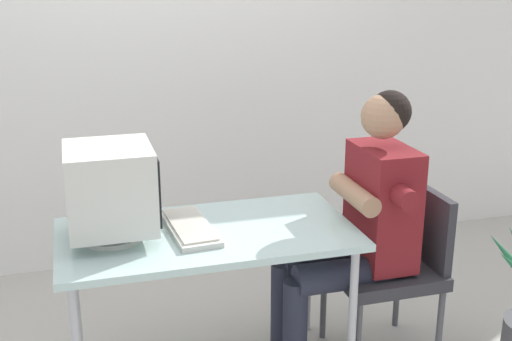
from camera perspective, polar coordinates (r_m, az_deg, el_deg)
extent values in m
cube|color=silver|center=(4.02, -4.49, 13.17)|extent=(8.00, 0.10, 3.00)
cylinder|color=#B7B7BC|center=(2.89, 8.37, -12.92)|extent=(0.04, 0.04, 0.69)
cylinder|color=#B7B7BC|center=(3.15, -15.44, -10.68)|extent=(0.04, 0.04, 0.69)
cylinder|color=#B7B7BC|center=(3.33, 4.55, -8.46)|extent=(0.04, 0.04, 0.69)
cube|color=silver|center=(2.80, -4.26, -5.55)|extent=(1.25, 0.66, 0.03)
cylinder|color=silver|center=(2.77, -12.30, -5.59)|extent=(0.26, 0.26, 0.02)
cylinder|color=silver|center=(2.76, -12.33, -5.08)|extent=(0.06, 0.06, 0.03)
cube|color=silver|center=(2.70, -12.59, -1.44)|extent=(0.34, 0.37, 0.34)
cube|color=black|center=(2.71, -8.85, -1.12)|extent=(0.01, 0.31, 0.28)
cube|color=silver|center=(2.80, -5.81, -4.98)|extent=(0.20, 0.46, 0.02)
cube|color=beige|center=(2.80, -5.82, -4.67)|extent=(0.17, 0.41, 0.01)
cylinder|color=#4C4C51|center=(3.19, 15.67, -13.24)|extent=(0.03, 0.03, 0.41)
cylinder|color=#4C4C51|center=(3.34, 5.89, -11.18)|extent=(0.03, 0.03, 0.41)
cylinder|color=#4C4C51|center=(3.49, 12.19, -10.10)|extent=(0.03, 0.03, 0.41)
cube|color=#2D2D33|center=(3.14, 10.90, -8.48)|extent=(0.47, 0.47, 0.06)
cube|color=#2D2D33|center=(3.16, 14.58, -4.54)|extent=(0.04, 0.42, 0.35)
cube|color=maroon|center=(3.01, 10.91, -3.00)|extent=(0.22, 0.36, 0.55)
sphere|color=#A57A5B|center=(2.88, 11.02, 4.63)|extent=(0.20, 0.20, 0.20)
sphere|color=black|center=(2.89, 11.58, 5.05)|extent=(0.19, 0.19, 0.19)
cylinder|color=#262838|center=(2.95, 7.55, -9.00)|extent=(0.44, 0.14, 0.14)
cylinder|color=#262838|center=(3.10, 6.23, -7.59)|extent=(0.44, 0.14, 0.14)
cylinder|color=#262838|center=(3.00, 3.41, -13.79)|extent=(0.11, 0.11, 0.49)
cylinder|color=#262838|center=(3.15, 2.30, -12.16)|extent=(0.11, 0.11, 0.49)
cylinder|color=maroon|center=(2.78, 12.62, -2.22)|extent=(0.09, 0.14, 0.09)
cylinder|color=maroon|center=(3.14, 8.99, 0.28)|extent=(0.09, 0.14, 0.09)
cylinder|color=#A57A5B|center=(2.92, 8.53, -2.03)|extent=(0.09, 0.36, 0.09)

